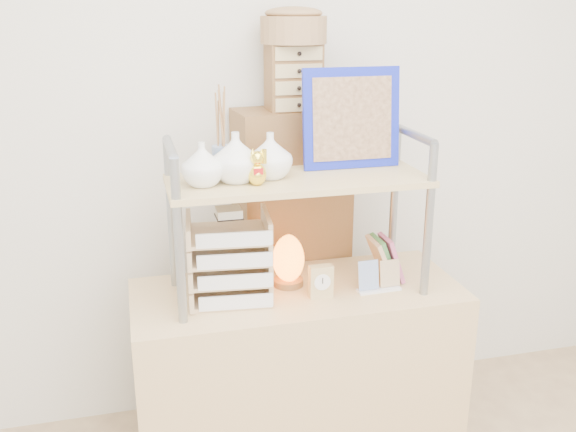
% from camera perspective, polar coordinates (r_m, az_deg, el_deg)
% --- Properties ---
extents(room_shell, '(3.42, 3.41, 2.61)m').
position_cam_1_polar(room_shell, '(1.38, 10.17, 16.08)').
color(room_shell, silver).
rests_on(room_shell, ground).
extents(desk, '(1.20, 0.50, 0.75)m').
position_cam_1_polar(desk, '(2.54, 0.82, -14.21)').
color(desk, tan).
rests_on(desk, ground).
extents(cabinet, '(0.47, 0.28, 1.35)m').
position_cam_1_polar(cabinet, '(2.74, 0.33, -4.62)').
color(cabinet, brown).
rests_on(cabinet, ground).
extents(hutch, '(0.90, 0.34, 0.78)m').
position_cam_1_polar(hutch, '(2.21, -0.66, 4.18)').
color(hutch, gray).
rests_on(hutch, desk).
extents(letter_tray, '(0.30, 0.28, 0.33)m').
position_cam_1_polar(letter_tray, '(2.26, -5.18, -4.14)').
color(letter_tray, tan).
rests_on(letter_tray, desk).
extents(salt_lamp, '(0.13, 0.12, 0.20)m').
position_cam_1_polar(salt_lamp, '(2.35, 0.02, -3.93)').
color(salt_lamp, brown).
rests_on(salt_lamp, desk).
extents(desk_clock, '(0.08, 0.04, 0.12)m').
position_cam_1_polar(desk_clock, '(2.28, 2.94, -5.83)').
color(desk_clock, tan).
rests_on(desk_clock, desk).
extents(postcard_stand, '(0.17, 0.05, 0.12)m').
position_cam_1_polar(postcard_stand, '(2.36, 8.08, -5.80)').
color(postcard_stand, white).
rests_on(postcard_stand, desk).
extents(drawer_chest, '(0.20, 0.16, 0.25)m').
position_cam_1_polar(drawer_chest, '(2.51, 0.50, 12.23)').
color(drawer_chest, brown).
rests_on(drawer_chest, cabinet).
extents(woven_basket, '(0.25, 0.25, 0.10)m').
position_cam_1_polar(woven_basket, '(2.50, 0.49, 16.22)').
color(woven_basket, brown).
rests_on(woven_basket, drawer_chest).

